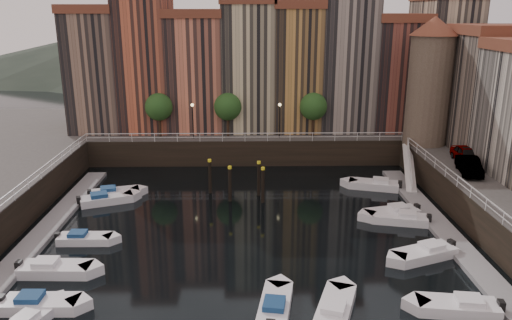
{
  "coord_description": "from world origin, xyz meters",
  "views": [
    {
      "loc": [
        0.25,
        -39.16,
        17.31
      ],
      "look_at": [
        1.04,
        4.0,
        4.36
      ],
      "focal_mm": 35.0,
      "sensor_mm": 36.0,
      "label": 1
    }
  ],
  "objects_px": {
    "gangway": "(409,165)",
    "car_b": "(469,167)",
    "corner_tower": "(430,79)",
    "boat_left_1": "(54,269)",
    "car_a": "(466,155)",
    "mooring_pilings": "(240,182)",
    "boat_left_0": "(39,304)",
    "boat_left_2": "(84,239)"
  },
  "relations": [
    {
      "from": "corner_tower",
      "to": "boat_left_1",
      "type": "xyz_separation_m",
      "value": [
        -32.99,
        -22.96,
        -9.8
      ]
    },
    {
      "from": "gangway",
      "to": "boat_left_1",
      "type": "distance_m",
      "value": 35.34
    },
    {
      "from": "gangway",
      "to": "car_a",
      "type": "height_order",
      "value": "car_a"
    },
    {
      "from": "corner_tower",
      "to": "car_b",
      "type": "distance_m",
      "value": 12.75
    },
    {
      "from": "mooring_pilings",
      "to": "boat_left_0",
      "type": "xyz_separation_m",
      "value": [
        -11.9,
        -18.52,
        -1.28
      ]
    },
    {
      "from": "mooring_pilings",
      "to": "boat_left_1",
      "type": "bearing_deg",
      "value": -131.23
    },
    {
      "from": "boat_left_2",
      "to": "boat_left_0",
      "type": "bearing_deg",
      "value": -88.67
    },
    {
      "from": "car_a",
      "to": "car_b",
      "type": "distance_m",
      "value": 3.88
    },
    {
      "from": "gangway",
      "to": "boat_left_1",
      "type": "relative_size",
      "value": 1.62
    },
    {
      "from": "gangway",
      "to": "car_b",
      "type": "xyz_separation_m",
      "value": [
        3.23,
        -6.51,
        1.85
      ]
    },
    {
      "from": "gangway",
      "to": "boat_left_0",
      "type": "bearing_deg",
      "value": -142.43
    },
    {
      "from": "mooring_pilings",
      "to": "boat_left_1",
      "type": "height_order",
      "value": "mooring_pilings"
    },
    {
      "from": "corner_tower",
      "to": "gangway",
      "type": "height_order",
      "value": "corner_tower"
    },
    {
      "from": "corner_tower",
      "to": "mooring_pilings",
      "type": "bearing_deg",
      "value": -157.09
    },
    {
      "from": "corner_tower",
      "to": "boat_left_1",
      "type": "bearing_deg",
      "value": -145.17
    },
    {
      "from": "corner_tower",
      "to": "boat_left_1",
      "type": "relative_size",
      "value": 2.68
    },
    {
      "from": "car_b",
      "to": "gangway",
      "type": "bearing_deg",
      "value": 127.3
    },
    {
      "from": "corner_tower",
      "to": "car_b",
      "type": "xyz_separation_m",
      "value": [
        0.33,
        -11.01,
        -6.43
      ]
    },
    {
      "from": "boat_left_2",
      "to": "car_b",
      "type": "distance_m",
      "value": 33.75
    },
    {
      "from": "gangway",
      "to": "mooring_pilings",
      "type": "relative_size",
      "value": 1.52
    },
    {
      "from": "boat_left_1",
      "to": "car_a",
      "type": "height_order",
      "value": "car_a"
    },
    {
      "from": "mooring_pilings",
      "to": "corner_tower",
      "type": "bearing_deg",
      "value": 22.91
    },
    {
      "from": "car_b",
      "to": "boat_left_1",
      "type": "bearing_deg",
      "value": -149.4
    },
    {
      "from": "gangway",
      "to": "car_a",
      "type": "bearing_deg",
      "value": -32.19
    },
    {
      "from": "gangway",
      "to": "car_b",
      "type": "distance_m",
      "value": 7.5
    },
    {
      "from": "car_a",
      "to": "boat_left_1",
      "type": "bearing_deg",
      "value": -155.1
    },
    {
      "from": "corner_tower",
      "to": "car_a",
      "type": "bearing_deg",
      "value": -77.5
    },
    {
      "from": "corner_tower",
      "to": "boat_left_2",
      "type": "distance_m",
      "value": 38.48
    },
    {
      "from": "boat_left_0",
      "to": "boat_left_2",
      "type": "xyz_separation_m",
      "value": [
        -0.14,
        9.04,
        -0.04
      ]
    },
    {
      "from": "mooring_pilings",
      "to": "boat_left_0",
      "type": "height_order",
      "value": "mooring_pilings"
    },
    {
      "from": "boat_left_0",
      "to": "boat_left_2",
      "type": "distance_m",
      "value": 9.05
    },
    {
      "from": "mooring_pilings",
      "to": "car_b",
      "type": "distance_m",
      "value": 21.02
    },
    {
      "from": "corner_tower",
      "to": "car_a",
      "type": "height_order",
      "value": "corner_tower"
    },
    {
      "from": "boat_left_0",
      "to": "car_b",
      "type": "height_order",
      "value": "car_b"
    },
    {
      "from": "corner_tower",
      "to": "gangway",
      "type": "bearing_deg",
      "value": -122.8
    },
    {
      "from": "gangway",
      "to": "mooring_pilings",
      "type": "distance_m",
      "value": 18.03
    },
    {
      "from": "gangway",
      "to": "boat_left_1",
      "type": "height_order",
      "value": "gangway"
    },
    {
      "from": "boat_left_0",
      "to": "car_a",
      "type": "distance_m",
      "value": 39.48
    },
    {
      "from": "corner_tower",
      "to": "mooring_pilings",
      "type": "xyz_separation_m",
      "value": [
        -20.44,
        -8.64,
        -8.54
      ]
    },
    {
      "from": "boat_left_0",
      "to": "boat_left_2",
      "type": "relative_size",
      "value": 1.11
    },
    {
      "from": "boat_left_2",
      "to": "car_a",
      "type": "distance_m",
      "value": 35.94
    },
    {
      "from": "car_a",
      "to": "car_b",
      "type": "bearing_deg",
      "value": -108.87
    }
  ]
}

